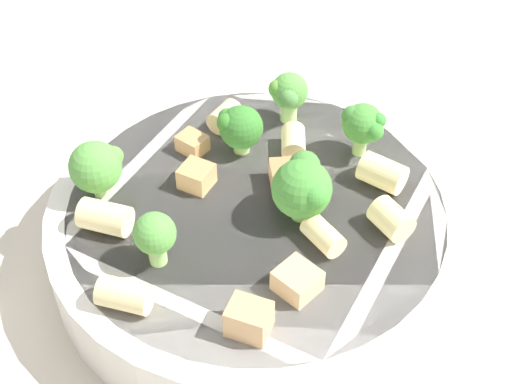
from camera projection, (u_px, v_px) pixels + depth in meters
The scene contains 20 objects.
ground_plane at pixel (256, 253), 0.44m from camera, with size 2.00×2.00×0.00m, color #BCB29E.
pasta_bowl at pixel (256, 226), 0.42m from camera, with size 0.24×0.24×0.04m.
broccoli_floret_0 at pixel (362, 124), 0.42m from camera, with size 0.03×0.02×0.04m.
broccoli_floret_1 at pixel (288, 93), 0.45m from camera, with size 0.02×0.02×0.03m.
broccoli_floret_2 at pixel (96, 166), 0.40m from camera, with size 0.03×0.03×0.04m.
broccoli_floret_3 at pixel (304, 188), 0.38m from camera, with size 0.03×0.03×0.04m.
broccoli_floret_4 at pixel (155, 233), 0.36m from camera, with size 0.02×0.02×0.03m.
broccoli_floret_5 at pixel (239, 127), 0.43m from camera, with size 0.03×0.03×0.03m.
rigatoni_0 at pixel (391, 219), 0.39m from camera, with size 0.02×0.02×0.02m, color beige.
rigatoni_1 at pixel (105, 217), 0.39m from camera, with size 0.02×0.02×0.03m, color beige.
rigatoni_2 at pixel (125, 295), 0.35m from camera, with size 0.02×0.02×0.03m, color beige.
rigatoni_3 at pixel (293, 142), 0.43m from camera, with size 0.01×0.01×0.02m, color beige.
rigatoni_4 at pixel (225, 117), 0.45m from camera, with size 0.02×0.02×0.02m, color beige.
rigatoni_5 at pixel (323, 235), 0.38m from camera, with size 0.01×0.01×0.02m, color beige.
rigatoni_6 at pixel (382, 173), 0.41m from camera, with size 0.02×0.02×0.03m, color beige.
chicken_chunk_0 at pixel (197, 176), 0.41m from camera, with size 0.02×0.02×0.01m, color tan.
chicken_chunk_1 at pixel (284, 175), 0.41m from camera, with size 0.02×0.02×0.01m, color #A87A4C.
chicken_chunk_2 at pixel (297, 281), 0.36m from camera, with size 0.02×0.02×0.01m, color tan.
chicken_chunk_3 at pixel (193, 143), 0.44m from camera, with size 0.02×0.01×0.01m, color tan.
chicken_chunk_4 at pixel (249, 319), 0.34m from camera, with size 0.02×0.02×0.02m, color tan.
Camera 1 is at (-0.22, 0.18, 0.33)m, focal length 50.00 mm.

